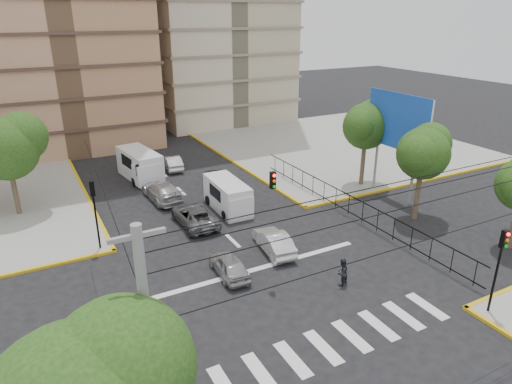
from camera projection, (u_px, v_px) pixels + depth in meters
ground at (271, 278)px, 25.44m from camera, size 160.00×160.00×0.00m
sidewalk_ne at (338, 145)px, 50.57m from camera, size 26.00×26.00×0.15m
crosswalk_stripes at (338, 341)px, 20.51m from camera, size 12.00×2.40×0.01m
stop_line at (261, 268)px, 26.42m from camera, size 13.00×0.40×0.01m
park_fence at (348, 216)px, 33.07m from camera, size 0.10×22.50×1.66m
billboard at (398, 123)px, 34.48m from camera, size 0.36×6.20×8.10m
tree_park_a at (424, 151)px, 30.98m from camera, size 4.41×3.60×6.83m
tree_park_c at (367, 124)px, 37.04m from camera, size 4.65×3.80×7.25m
tree_tudor at (7, 146)px, 31.43m from camera, size 5.39×4.40×7.43m
traffic_light_se at (500, 258)px, 21.31m from camera, size 0.28×0.22×4.40m
traffic_light_nw at (94, 204)px, 27.27m from camera, size 0.28×0.22×4.40m
traffic_light_hanging at (294, 191)px, 21.60m from camera, size 18.00×9.12×0.92m
utility_pole_sw at (151, 370)px, 12.36m from camera, size 1.40×0.28×9.00m
van_right_lane at (229, 197)px, 33.67m from camera, size 2.10×5.01×2.24m
van_left_lane at (141, 166)px, 39.98m from camera, size 2.93×5.86×2.52m
car_silver_front_left at (229, 265)px, 25.50m from camera, size 1.63×3.65×1.22m
car_white_front_right at (274, 242)px, 28.03m from camera, size 1.91×4.17×1.33m
car_grey_mid_left at (195, 216)px, 31.56m from camera, size 2.23×4.84×1.34m
car_silver_rear_left at (162, 191)px, 35.75m from camera, size 2.28×5.17×1.48m
car_darkgrey_mid_right at (218, 177)px, 38.78m from camera, size 2.23×4.37×1.42m
car_white_rear_right at (172, 162)px, 42.83m from camera, size 1.81×4.06×1.30m
pedestrian_crosswalk at (342, 272)px, 24.49m from camera, size 0.91×0.81×1.57m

